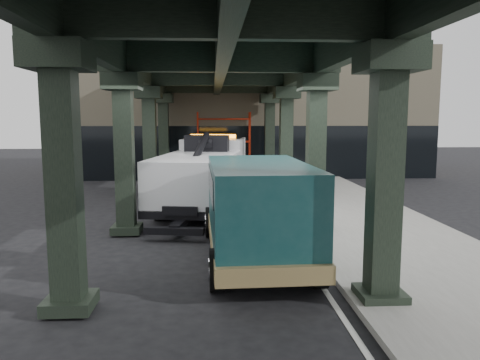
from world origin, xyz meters
name	(u,v)px	position (x,y,z in m)	size (l,w,h in m)	color
ground	(237,250)	(0.00, 0.00, 0.00)	(90.00, 90.00, 0.00)	black
sidewalk	(371,228)	(4.50, 2.00, 0.07)	(5.00, 40.00, 0.15)	gray
lane_stripe	(287,232)	(1.70, 2.00, 0.01)	(0.12, 38.00, 0.01)	silver
viaduct	(221,59)	(-0.40, 2.00, 5.46)	(7.40, 32.00, 6.40)	black
building	(251,113)	(2.00, 20.00, 4.00)	(22.00, 10.00, 8.00)	#C6B793
scaffolding	(224,145)	(0.00, 14.64, 2.11)	(3.08, 0.88, 4.00)	red
tow_truck	(206,171)	(-0.96, 6.40, 1.51)	(3.98, 9.69, 3.09)	black
towed_van	(257,208)	(0.43, -1.03, 1.38)	(2.71, 6.40, 2.57)	#113C3E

